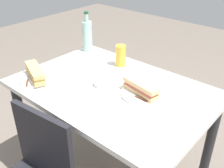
% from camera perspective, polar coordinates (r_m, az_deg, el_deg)
% --- Properties ---
extents(dining_table, '(1.18, 0.80, 0.78)m').
position_cam_1_polar(dining_table, '(1.64, 0.00, -4.29)').
color(dining_table, silver).
rests_on(dining_table, ground).
extents(plate_near, '(0.22, 0.22, 0.01)m').
position_cam_1_polar(plate_near, '(1.50, 6.18, -2.20)').
color(plate_near, white).
rests_on(plate_near, dining_table).
extents(baguette_sandwich_near, '(0.24, 0.11, 0.07)m').
position_cam_1_polar(baguette_sandwich_near, '(1.48, 6.27, -0.83)').
color(baguette_sandwich_near, '#DBB77A').
rests_on(baguette_sandwich_near, plate_near).
extents(knife_near, '(0.18, 0.02, 0.01)m').
position_cam_1_polar(knife_near, '(1.46, 5.13, -2.67)').
color(knife_near, silver).
rests_on(knife_near, plate_near).
extents(plate_far, '(0.22, 0.22, 0.01)m').
position_cam_1_polar(plate_far, '(1.72, -16.08, 1.16)').
color(plate_far, white).
rests_on(plate_far, dining_table).
extents(baguette_sandwich_far, '(0.26, 0.16, 0.07)m').
position_cam_1_polar(baguette_sandwich_far, '(1.71, -16.27, 2.39)').
color(baguette_sandwich_far, tan).
rests_on(baguette_sandwich_far, plate_far).
extents(knife_far, '(0.15, 0.12, 0.01)m').
position_cam_1_polar(knife_far, '(1.70, -17.78, 0.91)').
color(knife_far, silver).
rests_on(knife_far, plate_far).
extents(water_bottle, '(0.07, 0.07, 0.31)m').
position_cam_1_polar(water_bottle, '(2.05, -5.38, 10.38)').
color(water_bottle, '#99C6B7').
rests_on(water_bottle, dining_table).
extents(beer_glass, '(0.07, 0.07, 0.15)m').
position_cam_1_polar(beer_glass, '(1.81, 1.86, 6.14)').
color(beer_glass, gold).
rests_on(beer_glass, dining_table).
extents(olive_bowl, '(0.10, 0.10, 0.03)m').
position_cam_1_polar(olive_bowl, '(1.59, -2.04, 0.19)').
color(olive_bowl, silver).
rests_on(olive_bowl, dining_table).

